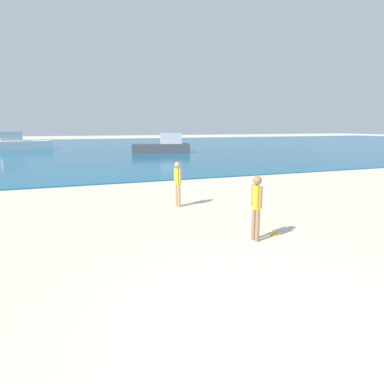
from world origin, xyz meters
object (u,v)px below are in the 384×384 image
at_px(person_distant, 178,181).
at_px(person_standing, 256,204).
at_px(boat_far, 19,143).
at_px(boat_near, 163,146).
at_px(frisbee, 273,234).

bearing_deg(person_distant, person_standing, 170.02).
bearing_deg(person_standing, boat_far, 7.11).
relative_size(person_standing, boat_near, 0.26).
bearing_deg(frisbee, person_distant, 110.31).
bearing_deg(boat_near, frisbee, 92.54).
xyz_separation_m(frisbee, boat_near, (4.30, 26.49, 0.75)).
distance_m(frisbee, person_distant, 4.14).
distance_m(person_standing, boat_far, 37.82).
bearing_deg(frisbee, person_standing, -162.29).
distance_m(person_standing, person_distant, 4.07).
height_order(frisbee, boat_near, boat_near).
bearing_deg(boat_near, person_distant, 87.66).
relative_size(person_standing, person_distant, 1.02).
height_order(boat_near, boat_far, boat_far).
distance_m(frisbee, boat_far, 37.80).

